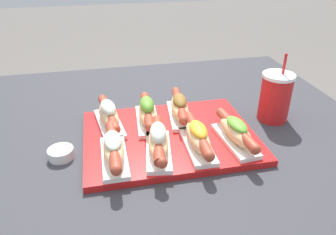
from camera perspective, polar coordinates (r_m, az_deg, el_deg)
The scene contains 11 objects.
patio_table at distance 1.18m, azimuth -3.48°, elevation -16.08°, with size 1.33×1.03×0.69m.
serving_tray at distance 0.90m, azimuth 0.27°, elevation -3.33°, with size 0.46×0.35×0.02m.
hot_dog_0 at distance 0.79m, azimuth -9.47°, elevation -5.29°, with size 0.06×0.22×0.07m.
hot_dog_1 at distance 0.80m, azimuth -1.71°, elevation -4.16°, with size 0.09×0.21×0.08m.
hot_dog_2 at distance 0.82m, azimuth 5.23°, elevation -3.39°, with size 0.06×0.22×0.07m.
hot_dog_3 at distance 0.86m, azimuth 11.76°, elevation -2.46°, with size 0.07×0.22×0.07m.
hot_dog_4 at distance 0.93m, azimuth -10.29°, elevation 0.45°, with size 0.08×0.21×0.08m.
hot_dog_5 at distance 0.93m, azimuth -3.64°, elevation 0.94°, with size 0.07×0.22×0.08m.
hot_dog_6 at distance 0.96m, azimuth 1.99°, elevation 1.86°, with size 0.08×0.21×0.07m.
sauce_bowl at distance 0.87m, azimuth -18.15°, elevation -5.89°, with size 0.06×0.06×0.03m.
drink_cup at distance 1.02m, azimuth 18.17°, elevation 3.41°, with size 0.09×0.09×0.21m.
Camera 1 is at (-0.11, -0.83, 1.18)m, focal length 35.00 mm.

